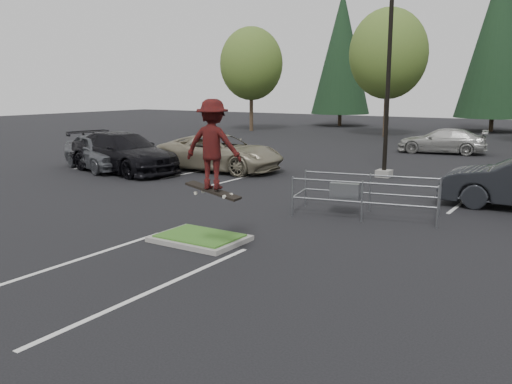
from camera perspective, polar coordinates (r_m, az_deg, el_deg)
The scene contains 14 objects.
ground at distance 13.65m, azimuth -5.93°, elevation -5.15°, with size 120.00×120.00×0.00m, color black.
grass_median at distance 13.62m, azimuth -5.93°, elevation -4.83°, with size 2.20×1.60×0.16m.
stall_lines at distance 19.23m, azimuth 2.09°, elevation -0.35°, with size 22.62×17.60×0.01m.
light_pole at distance 23.54m, azimuth 13.80°, elevation 12.57°, with size 0.70×0.60×10.12m.
decid_a at distance 48.08m, azimuth -0.49°, elevation 13.12°, with size 5.44×5.44×8.91m.
decid_b at distance 43.23m, azimuth 13.74°, elevation 13.67°, with size 5.89×5.89×9.64m.
conif_a at distance 55.02m, azimuth 9.00°, elevation 14.30°, with size 5.72×5.72×13.00m.
conif_b at distance 51.55m, azimuth 24.15°, elevation 14.57°, with size 6.38×6.38×14.50m.
cart_corral at distance 16.39m, azimuth 9.91°, elevation 0.13°, with size 4.37×2.32×1.18m.
skateboarder at distance 11.65m, azimuth -4.60°, elevation 4.96°, with size 1.38×0.99×2.13m.
car_l_tan at distance 24.94m, azimuth -3.82°, elevation 4.16°, with size 2.75×5.97×1.66m, color gray.
car_l_black at distance 25.23m, azimuth -13.93°, elevation 4.08°, with size 2.50×6.14×1.78m, color black.
car_l_grey at distance 26.34m, azimuth -16.19°, elevation 4.15°, with size 1.99×4.95×1.69m, color #4E5156.
car_far_silver at distance 33.29m, azimuth 19.05°, elevation 5.10°, with size 2.00×4.93×1.43m, color #ABAAA5.
Camera 1 is at (8.20, -10.23, 3.77)m, focal length 38.00 mm.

